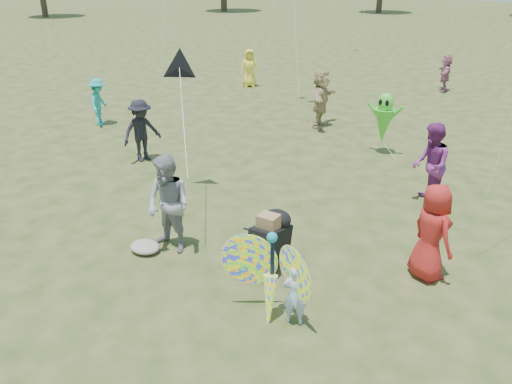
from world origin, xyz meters
TOP-DOWN VIEW (x-y plane):
  - ground at (0.00, 0.00)m, footprint 160.00×160.00m
  - child_girl at (1.46, -0.21)m, footprint 0.43×0.35m
  - adult_man at (-1.48, 0.54)m, footprint 0.96×0.78m
  - grey_bag at (-1.85, 0.22)m, footprint 0.59×0.48m
  - crowd_a at (2.86, 2.05)m, footprint 0.99×0.95m
  - crowd_b at (-5.14, 3.84)m, footprint 0.95×1.24m
  - crowd_d at (-2.26, 9.18)m, footprint 0.79×1.81m
  - crowd_e at (2.17, 4.95)m, footprint 0.98×1.10m
  - crowd_g at (-7.36, 13.13)m, footprint 0.94×0.87m
  - crowd_i at (-8.67, 5.67)m, footprint 0.97×1.15m
  - crowd_j at (0.18, 16.60)m, footprint 0.80×1.47m
  - jogging_stroller at (0.44, 0.92)m, footprint 0.54×1.06m
  - butterfly_kite at (1.08, -0.25)m, footprint 1.74×0.75m
  - delta_kite_rig at (-2.93, 2.88)m, footprint 2.32×2.59m
  - alien_kite at (0.28, 7.69)m, footprint 1.12×0.69m

SIDE VIEW (x-z plane):
  - ground at x=0.00m, z-range 0.00..0.00m
  - grey_bag at x=-1.85m, z-range 0.00..0.19m
  - child_girl at x=1.46m, z-range 0.00..1.00m
  - jogging_stroller at x=0.44m, z-range 0.07..1.16m
  - butterfly_kite at x=1.08m, z-range -0.12..1.52m
  - crowd_j at x=0.18m, z-range 0.00..1.51m
  - crowd_i at x=-8.67m, z-range 0.00..1.54m
  - crowd_g at x=-7.36m, z-range 0.00..1.61m
  - crowd_b at x=-5.14m, z-range 0.00..1.69m
  - crowd_a at x=2.86m, z-range 0.00..1.71m
  - adult_man at x=-1.48m, z-range 0.00..1.85m
  - crowd_e at x=2.17m, z-range 0.00..1.86m
  - crowd_d at x=-2.26m, z-range 0.00..1.89m
  - alien_kite at x=0.28m, z-range 0.10..1.84m
  - delta_kite_rig at x=-2.93m, z-range 1.96..3.76m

